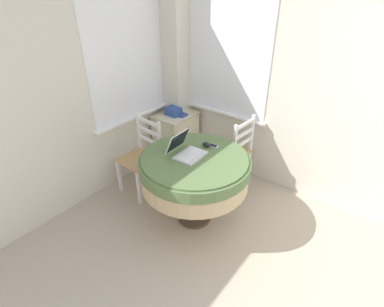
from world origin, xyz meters
name	(u,v)px	position (x,y,z in m)	size (l,w,h in m)	color
corner_room_shell	(211,96)	(1.02, 1.89, 1.28)	(4.06, 4.88, 2.55)	beige
round_dining_table	(195,170)	(0.66, 1.80, 0.63)	(1.10, 1.10, 0.78)	#4C3D2D
laptop	(186,150)	(0.65, 1.90, 0.83)	(0.31, 0.32, 0.23)	silver
computer_mouse	(207,145)	(0.90, 1.83, 0.80)	(0.06, 0.09, 0.05)	black
cell_phone	(213,146)	(0.94, 1.79, 0.78)	(0.07, 0.13, 0.01)	#B2B7BC
dining_chair_near_back_window	(142,157)	(0.70, 2.62, 0.45)	(0.43, 0.43, 0.91)	tan
dining_chair_near_right_window	(233,152)	(1.47, 1.84, 0.45)	(0.44, 0.44, 0.91)	tan
corner_cabinet	(176,137)	(1.50, 2.77, 0.35)	(0.55, 0.45, 0.69)	beige
storage_box	(173,111)	(1.45, 2.76, 0.74)	(0.15, 0.19, 0.10)	#2D4C93
book_on_cabinet	(179,114)	(1.50, 2.70, 0.70)	(0.12, 0.21, 0.02)	#33478C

